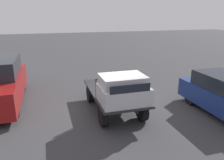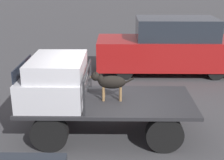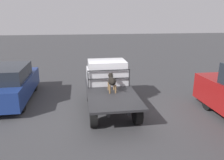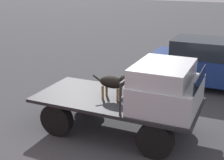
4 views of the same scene
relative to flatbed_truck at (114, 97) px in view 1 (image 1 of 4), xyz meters
name	(u,v)px [view 1 (image 1 of 4)]	position (x,y,z in m)	size (l,w,h in m)	color
ground_plane	(114,110)	(0.00, 0.00, -0.61)	(80.00, 80.00, 0.00)	#38383A
flatbed_truck	(114,97)	(0.00, 0.00, 0.00)	(3.95, 1.87, 0.86)	black
truck_cab	(123,90)	(1.19, 0.00, 0.72)	(1.40, 1.75, 1.00)	#B7B7BC
truck_headboard	(117,83)	(0.46, 0.00, 0.74)	(0.04, 1.75, 0.74)	#232326
dog	(112,82)	(-0.03, -0.04, 0.67)	(1.02, 0.30, 0.69)	brown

